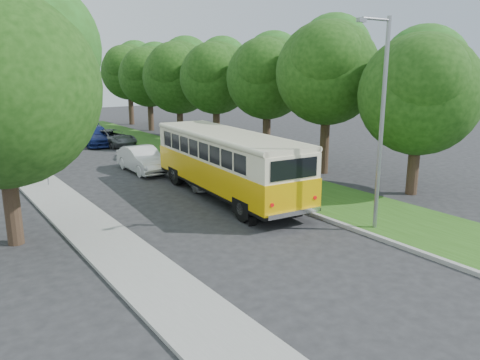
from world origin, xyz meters
TOP-DOWN VIEW (x-y plane):
  - ground at (0.00, 0.00)m, footprint 120.00×120.00m
  - curb at (3.60, 5.00)m, footprint 0.20×70.00m
  - grass_verge at (5.95, 5.00)m, footprint 4.50×70.00m
  - sidewalk at (-4.80, 5.00)m, footprint 2.20×70.00m
  - treeline at (3.15, 17.99)m, footprint 24.27×41.91m
  - lamppost_near at (4.21, -2.50)m, footprint 1.71×0.16m
  - lamppost_far at (-4.70, 16.00)m, footprint 1.71×0.16m
  - warning_sign at (-4.50, 11.98)m, footprint 0.56×0.10m
  - vintage_bus at (2.20, 4.80)m, footprint 3.74×11.19m
  - car_silver at (2.20, 7.37)m, footprint 2.33×3.86m
  - car_white at (1.13, 12.54)m, footprint 1.71×4.71m
  - car_blue at (2.10, 24.24)m, footprint 2.66×5.50m
  - car_grey at (3.00, 22.98)m, footprint 3.47×5.17m

SIDE VIEW (x-z plane):
  - ground at x=0.00m, z-range 0.00..0.00m
  - sidewalk at x=-4.80m, z-range 0.00..0.12m
  - grass_verge at x=5.95m, z-range 0.00..0.13m
  - curb at x=3.60m, z-range 0.00..0.15m
  - car_silver at x=2.20m, z-range 0.00..1.23m
  - car_grey at x=3.00m, z-range 0.00..1.32m
  - car_white at x=1.13m, z-range 0.00..1.54m
  - car_blue at x=2.10m, z-range 0.00..1.54m
  - vintage_bus at x=2.20m, z-range 0.00..3.26m
  - warning_sign at x=-4.50m, z-range 0.46..2.96m
  - lamppost_far at x=-4.70m, z-range 0.37..7.87m
  - lamppost_near at x=4.21m, z-range 0.37..8.37m
  - treeline at x=3.15m, z-range 1.20..10.66m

